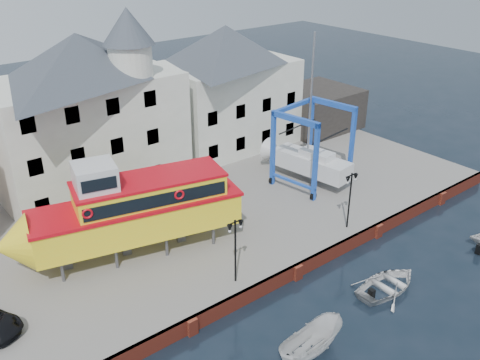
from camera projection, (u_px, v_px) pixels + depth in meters
ground at (297, 279)px, 33.82m from camera, size 140.00×140.00×0.00m
hardstanding at (198, 207)px, 41.32m from camera, size 44.00×22.00×1.00m
quay_wall at (296, 271)px, 33.67m from camera, size 44.00×0.47×1.00m
building_white_main at (87, 111)px, 40.79m from camera, size 14.00×8.30×14.00m
building_white_right at (226, 87)px, 49.36m from camera, size 12.00×8.00×11.20m
shed_dark at (315, 108)px, 55.15m from camera, size 8.00×7.00×4.00m
lamp_post_left at (235, 235)px, 30.59m from camera, size 1.12×0.32×4.20m
lamp_post_right at (351, 187)px, 36.22m from camera, size 1.12×0.32×4.20m
tour_boat at (123, 211)px, 33.26m from camera, size 15.52×7.01×6.58m
travel_lift at (305, 156)px, 43.78m from camera, size 6.22×8.22×12.10m
motorboat_a at (310, 353)px, 27.94m from camera, size 4.41×1.79×1.68m
motorboat_b at (387, 289)px, 32.82m from camera, size 4.69×3.40×0.96m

